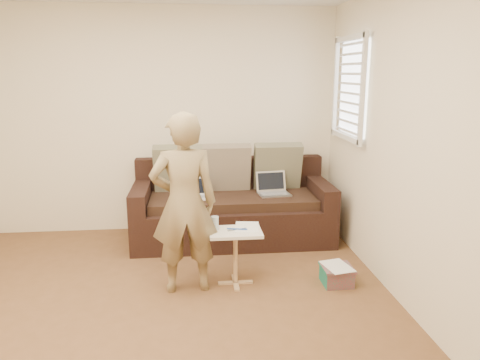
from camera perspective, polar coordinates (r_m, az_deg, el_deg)
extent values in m
plane|color=brown|center=(3.69, -10.64, -17.34)|extent=(4.50, 4.50, 0.00)
plane|color=beige|center=(5.45, -9.40, 7.18)|extent=(4.00, 0.00, 4.00)
plane|color=beige|center=(1.12, -22.95, -18.16)|extent=(4.00, 0.00, 4.00)
plane|color=beige|center=(3.63, 21.71, 3.38)|extent=(0.00, 4.50, 4.50)
imported|color=olive|center=(3.90, -6.97, -2.94)|extent=(0.61, 0.44, 1.56)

